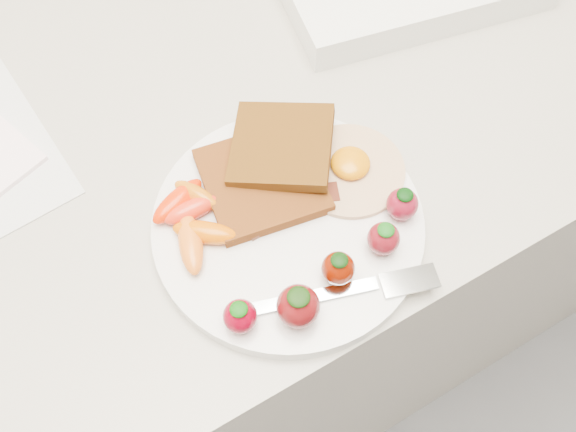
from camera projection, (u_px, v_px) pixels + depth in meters
counter at (230, 283)px, 1.10m from camera, size 2.00×0.60×0.90m
plate at (288, 225)px, 0.64m from camera, size 0.27×0.27×0.02m
toast_lower at (262, 181)px, 0.65m from camera, size 0.13×0.13×0.01m
toast_upper at (282, 146)px, 0.65m from camera, size 0.14×0.14×0.02m
fried_egg at (350, 168)px, 0.66m from camera, size 0.14×0.14×0.02m
bacon_strips at (288, 200)px, 0.64m from camera, size 0.11×0.06×0.01m
baby_carrots at (192, 219)px, 0.62m from camera, size 0.07×0.11×0.02m
strawberries at (329, 271)px, 0.58m from camera, size 0.22×0.08×0.05m
fork at (356, 290)px, 0.59m from camera, size 0.18×0.08×0.00m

